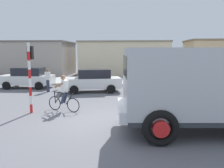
{
  "coord_description": "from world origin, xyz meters",
  "views": [
    {
      "loc": [
        1.2,
        -8.81,
        2.76
      ],
      "look_at": [
        0.34,
        2.5,
        1.2
      ],
      "focal_mm": 36.85,
      "sensor_mm": 36.0,
      "label": 1
    }
  ],
  "objects": [
    {
      "name": "car_far_side",
      "position": [
        -1.38,
        7.09,
        0.82
      ],
      "size": [
        4.27,
        2.52,
        1.6
      ],
      "color": "white",
      "rests_on": "ground"
    },
    {
      "name": "cyclist",
      "position": [
        -1.87,
        1.59,
        0.86
      ],
      "size": [
        1.64,
        0.71,
        1.72
      ],
      "color": "black",
      "rests_on": "ground"
    },
    {
      "name": "pedestrian_near_kerb",
      "position": [
        -4.52,
        6.83,
        0.85
      ],
      "size": [
        0.34,
        0.22,
        1.62
      ],
      "color": "#2D334C",
      "rests_on": "ground"
    },
    {
      "name": "building_mid_block",
      "position": [
        0.54,
        20.97,
        2.06
      ],
      "size": [
        10.75,
        7.9,
        4.11
      ],
      "color": "beige",
      "rests_on": "ground"
    },
    {
      "name": "sidewalk_far",
      "position": [
        0.0,
        12.63,
        0.08
      ],
      "size": [
        80.0,
        5.0,
        0.16
      ],
      "primitive_type": "cube",
      "color": "#ADADA8",
      "rests_on": "ground"
    },
    {
      "name": "car_red_near",
      "position": [
        5.61,
        8.25,
        0.82
      ],
      "size": [
        4.19,
        2.28,
        1.6
      ],
      "color": "gold",
      "rests_on": "ground"
    },
    {
      "name": "building_corner_left",
      "position": [
        -11.0,
        19.21,
        2.05
      ],
      "size": [
        9.87,
        6.63,
        4.09
      ],
      "color": "#9E9389",
      "rests_on": "ground"
    },
    {
      "name": "traffic_light_pole",
      "position": [
        -3.29,
        1.28,
        2.07
      ],
      "size": [
        0.24,
        0.43,
        3.2
      ],
      "color": "red",
      "rests_on": "ground"
    },
    {
      "name": "car_white_mid",
      "position": [
        -6.73,
        8.46,
        0.82
      ],
      "size": [
        4.04,
        1.96,
        1.6
      ],
      "color": "white",
      "rests_on": "ground"
    },
    {
      "name": "ground_plane",
      "position": [
        0.0,
        0.0,
        0.0
      ],
      "size": [
        120.0,
        120.0,
        0.0
      ],
      "primitive_type": "plane",
      "color": "slate"
    },
    {
      "name": "truck_foreground",
      "position": [
        3.61,
        -0.82,
        1.67
      ],
      "size": [
        5.59,
        3.13,
        2.9
      ],
      "color": "#B2B7BC",
      "rests_on": "ground"
    }
  ]
}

